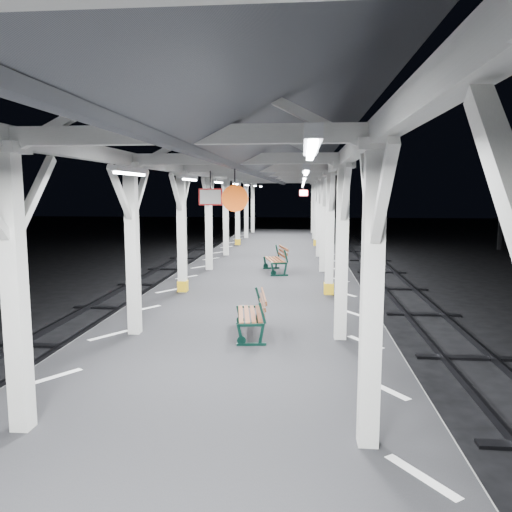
# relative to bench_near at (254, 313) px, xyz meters

# --- Properties ---
(ground) EXTENTS (120.00, 120.00, 0.00)m
(ground) POSITION_rel_bench_near_xyz_m (-0.36, 1.87, -1.43)
(ground) COLOR black
(ground) RESTS_ON ground
(platform) EXTENTS (6.00, 50.00, 1.00)m
(platform) POSITION_rel_bench_near_xyz_m (-0.36, 1.87, -0.93)
(platform) COLOR black
(platform) RESTS_ON ground
(hazard_stripes_left) EXTENTS (1.00, 48.00, 0.01)m
(hazard_stripes_left) POSITION_rel_bench_near_xyz_m (-2.81, 1.87, -0.43)
(hazard_stripes_left) COLOR silver
(hazard_stripes_left) RESTS_ON platform
(hazard_stripes_right) EXTENTS (1.00, 48.00, 0.01)m
(hazard_stripes_right) POSITION_rel_bench_near_xyz_m (2.09, 1.87, -0.43)
(hazard_stripes_right) COLOR silver
(hazard_stripes_right) RESTS_ON platform
(track_left) EXTENTS (2.20, 60.00, 0.16)m
(track_left) POSITION_rel_bench_near_xyz_m (-5.36, 1.87, -1.35)
(track_left) COLOR #2D2D33
(track_left) RESTS_ON ground
(track_right) EXTENTS (2.20, 60.00, 0.16)m
(track_right) POSITION_rel_bench_near_xyz_m (4.64, 1.87, -1.35)
(track_right) COLOR #2D2D33
(track_right) RESTS_ON ground
(canopy) EXTENTS (5.40, 49.00, 4.65)m
(canopy) POSITION_rel_bench_near_xyz_m (-0.35, 1.85, 3.13)
(canopy) COLOR silver
(canopy) RESTS_ON platform
(bench_near) EXTENTS (0.75, 1.56, 0.81)m
(bench_near) POSITION_rel_bench_near_xyz_m (0.00, 0.00, 0.00)
(bench_near) COLOR black
(bench_near) RESTS_ON platform
(bench_mid) EXTENTS (0.96, 1.73, 0.89)m
(bench_mid) POSITION_rel_bench_near_xyz_m (0.10, 7.52, 0.04)
(bench_mid) COLOR black
(bench_mid) RESTS_ON platform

